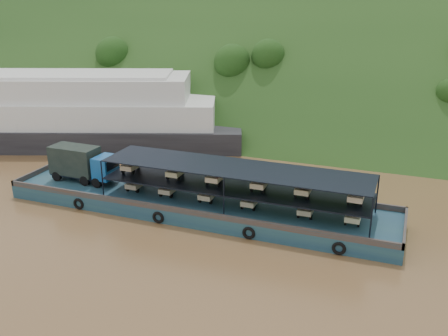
% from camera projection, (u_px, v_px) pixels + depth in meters
% --- Properties ---
extents(ground, '(160.00, 160.00, 0.00)m').
position_uv_depth(ground, '(233.00, 216.00, 43.37)').
color(ground, brown).
rests_on(ground, ground).
extents(hillside, '(140.00, 39.60, 39.60)m').
position_uv_depth(hillside, '(315.00, 122.00, 75.08)').
color(hillside, '#1C3B15').
rests_on(hillside, ground).
extents(cargo_barge, '(35.00, 7.18, 4.54)m').
position_uv_depth(cargo_barge, '(188.00, 198.00, 44.37)').
color(cargo_barge, '#16314D').
rests_on(cargo_barge, ground).
extents(passenger_ferry, '(45.50, 25.69, 8.99)m').
position_uv_depth(passenger_ferry, '(67.00, 113.00, 63.43)').
color(passenger_ferry, black).
rests_on(passenger_ferry, ground).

